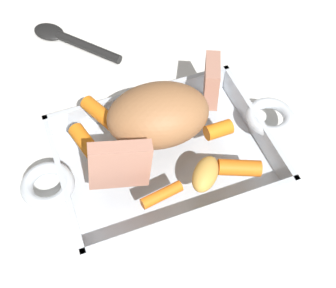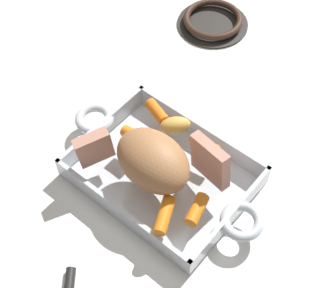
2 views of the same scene
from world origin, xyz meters
The scene contains 12 objects.
ground_plane centered at (0.00, 0.00, 0.00)m, with size 1.95×1.95×0.00m, color white.
roasting_dish centered at (0.00, 0.00, 0.02)m, with size 0.43×0.24×0.05m.
pork_roast centered at (0.00, -0.03, 0.09)m, with size 0.15×0.11×0.08m, color #A26D43.
roast_slice_thin centered at (0.08, 0.04, 0.09)m, with size 0.02×0.08×0.08m, color tan.
roast_slice_thick centered at (-0.10, -0.07, 0.08)m, with size 0.02×0.07×0.07m, color tan.
baby_carrot_northwest centered at (-0.08, 0.08, 0.06)m, with size 0.02×0.02×0.06m, color orange.
baby_carrot_long centered at (0.07, -0.08, 0.06)m, with size 0.02×0.02×0.07m, color orange.
baby_carrot_southeast centered at (0.03, 0.08, 0.06)m, with size 0.02×0.02×0.06m, color orange.
baby_carrot_center_left centered at (-0.08, 0.01, 0.06)m, with size 0.02×0.02×0.04m, color orange.
baby_carrot_northeast centered at (0.11, -0.04, 0.06)m, with size 0.02×0.02×0.06m, color orange.
potato_golden_large centered at (-0.03, 0.07, 0.06)m, with size 0.06×0.03×0.03m, color gold.
stove_burner_rear centered at (-0.19, 0.41, 0.01)m, with size 0.17×0.17×0.02m.
Camera 2 is at (0.33, -0.39, 0.81)m, focal length 53.91 mm.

